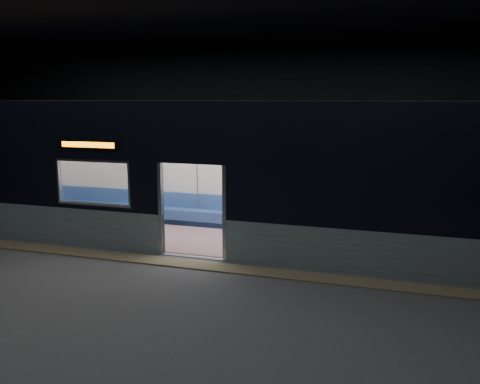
% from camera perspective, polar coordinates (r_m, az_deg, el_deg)
% --- Properties ---
extents(station_floor, '(24.00, 14.00, 0.01)m').
position_cam_1_polar(station_floor, '(10.26, -7.60, -9.02)').
color(station_floor, '#47494C').
rests_on(station_floor, ground).
extents(station_envelope, '(24.00, 14.00, 5.00)m').
position_cam_1_polar(station_envelope, '(9.68, -8.13, 11.92)').
color(station_envelope, black).
rests_on(station_envelope, station_floor).
extents(tactile_strip, '(22.80, 0.50, 0.03)m').
position_cam_1_polar(tactile_strip, '(10.73, -6.34, -8.00)').
color(tactile_strip, '#8C7F59').
rests_on(tactile_strip, station_floor).
extents(metro_car, '(18.00, 3.04, 3.35)m').
position_cam_1_polar(metro_car, '(12.12, -2.68, 3.09)').
color(metro_car, '#899DA3').
rests_on(metro_car, station_floor).
extents(passenger, '(0.46, 0.76, 1.44)m').
position_cam_1_polar(passenger, '(12.54, 15.32, -1.74)').
color(passenger, black).
rests_on(passenger, metro_car).
extents(handbag, '(0.34, 0.30, 0.15)m').
position_cam_1_polar(handbag, '(12.33, 15.16, -2.56)').
color(handbag, black).
rests_on(handbag, passenger).
extents(transit_map, '(1.07, 0.03, 0.70)m').
position_cam_1_polar(transit_map, '(12.93, 7.06, 1.94)').
color(transit_map, white).
rests_on(transit_map, metro_car).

